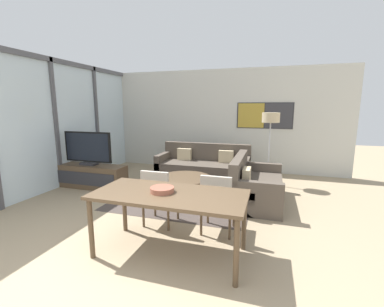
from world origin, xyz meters
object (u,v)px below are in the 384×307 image
object	(u,v)px
tv_console	(90,176)
dining_chair_centre	(217,199)
coffee_table	(185,182)
dining_chair_left	(159,193)
television	(88,149)
sofa_side	(253,187)
dining_table	(169,199)
fruit_bowl	(162,189)
floor_lamp	(271,122)
sofa_main	(204,167)

from	to	relation	value
tv_console	dining_chair_centre	bearing A→B (deg)	-21.80
coffee_table	dining_chair_left	world-z (taller)	dining_chair_left
coffee_table	television	bearing A→B (deg)	179.78
tv_console	sofa_side	size ratio (longest dim) A/B	1.06
dining_table	fruit_bowl	xyz separation A→B (m)	(-0.09, 0.00, 0.11)
television	fruit_bowl	bearing A→B (deg)	-36.38
dining_chair_left	tv_console	bearing A→B (deg)	150.72
tv_console	dining_chair_centre	distance (m)	3.42
tv_console	dining_chair_left	distance (m)	2.62
dining_table	floor_lamp	world-z (taller)	floor_lamp
sofa_side	dining_chair_centre	size ratio (longest dim) A/B	1.84
fruit_bowl	floor_lamp	distance (m)	3.61
television	floor_lamp	world-z (taller)	floor_lamp
dining_table	dining_chair_centre	bearing A→B (deg)	56.52
sofa_side	dining_chair_left	distance (m)	1.96
dining_chair_centre	tv_console	bearing A→B (deg)	158.20
fruit_bowl	coffee_table	bearing A→B (deg)	100.91
tv_console	sofa_main	world-z (taller)	sofa_main
dining_chair_centre	coffee_table	bearing A→B (deg)	125.87
sofa_main	dining_table	world-z (taller)	sofa_main
tv_console	coffee_table	world-z (taller)	tv_console
coffee_table	dining_chair_left	size ratio (longest dim) A/B	1.18
tv_console	floor_lamp	size ratio (longest dim) A/B	1.02
dining_table	sofa_main	bearing A→B (deg)	97.77
tv_console	television	world-z (taller)	television
coffee_table	dining_chair_centre	world-z (taller)	dining_chair_centre
sofa_main	tv_console	bearing A→B (deg)	-147.08
sofa_side	dining_table	world-z (taller)	sofa_side
sofa_side	fruit_bowl	distance (m)	2.37
dining_chair_left	dining_chair_centre	size ratio (longest dim) A/B	1.00
television	sofa_side	distance (m)	3.61
television	fruit_bowl	size ratio (longest dim) A/B	4.05
television	sofa_side	bearing A→B (deg)	2.94
dining_table	fruit_bowl	world-z (taller)	fruit_bowl
sofa_main	sofa_side	xyz separation A→B (m)	(1.30, -1.28, -0.00)
dining_chair_left	floor_lamp	distance (m)	3.23
tv_console	coffee_table	size ratio (longest dim) A/B	1.65
sofa_main	dining_table	distance (m)	3.46
sofa_main	sofa_side	distance (m)	1.82
coffee_table	dining_table	size ratio (longest dim) A/B	0.57
tv_console	coffee_table	distance (m)	2.26
floor_lamp	sofa_main	bearing A→B (deg)	178.46
television	sofa_main	size ratio (longest dim) A/B	0.52
coffee_table	fruit_bowl	xyz separation A→B (m)	(0.37, -1.93, 0.50)
dining_table	tv_console	bearing A→B (deg)	144.50
television	floor_lamp	size ratio (longest dim) A/B	0.70
sofa_main	dining_chair_left	size ratio (longest dim) A/B	2.59
dining_table	sofa_side	bearing A→B (deg)	68.45
dining_chair_centre	fruit_bowl	world-z (taller)	dining_chair_centre
dining_table	dining_chair_left	bearing A→B (deg)	123.84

